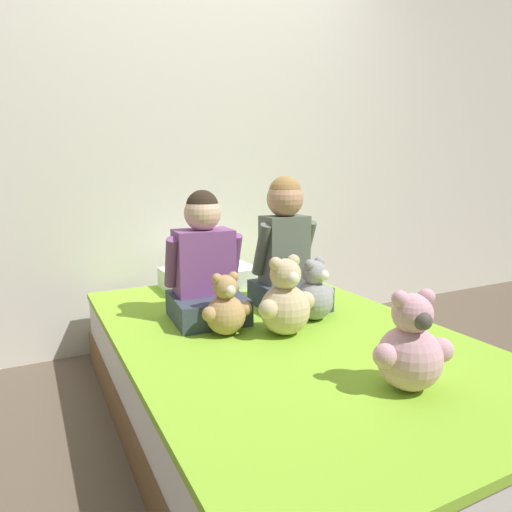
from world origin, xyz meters
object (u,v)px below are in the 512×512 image
at_px(child_on_right, 286,250).
at_px(teddy_bear_at_foot_of_bed, 410,348).
at_px(child_on_left, 205,266).
at_px(teddy_bear_held_by_left_child, 226,309).
at_px(teddy_bear_between_children, 285,302).
at_px(bed, 282,376).
at_px(teddy_bear_held_by_right_child, 314,294).
at_px(pillow_at_headboard, 210,278).

distance_m(child_on_right, teddy_bear_at_foot_of_bed, 0.94).
relative_size(child_on_left, teddy_bear_held_by_left_child, 2.22).
relative_size(teddy_bear_between_children, teddy_bear_at_foot_of_bed, 1.04).
xyz_separation_m(bed, teddy_bear_held_by_left_child, (-0.22, 0.08, 0.31)).
bearing_deg(teddy_bear_between_children, teddy_bear_at_foot_of_bed, -89.75).
distance_m(child_on_left, teddy_bear_at_foot_of_bed, 0.98).
xyz_separation_m(teddy_bear_held_by_right_child, pillow_at_headboard, (-0.21, 0.74, -0.06)).
distance_m(teddy_bear_held_by_left_child, pillow_at_headboard, 0.77).
height_order(teddy_bear_at_foot_of_bed, pillow_at_headboard, teddy_bear_at_foot_of_bed).
distance_m(bed, pillow_at_headboard, 0.86).
height_order(bed, teddy_bear_between_children, teddy_bear_between_children).
height_order(teddy_bear_between_children, pillow_at_headboard, teddy_bear_between_children).
bearing_deg(child_on_right, teddy_bear_held_by_left_child, -151.09).
height_order(bed, teddy_bear_at_foot_of_bed, teddy_bear_at_foot_of_bed).
bearing_deg(child_on_right, bed, -123.13).
bearing_deg(child_on_right, child_on_left, 179.57).
relative_size(child_on_left, teddy_bear_between_children, 1.76).
height_order(bed, child_on_left, child_on_left).
bearing_deg(child_on_left, teddy_bear_held_by_right_child, -25.55).
height_order(child_on_left, teddy_bear_held_by_left_child, child_on_left).
xyz_separation_m(teddy_bear_held_by_left_child, teddy_bear_held_by_right_child, (0.43, -0.00, 0.01)).
bearing_deg(teddy_bear_held_by_left_child, child_on_left, 87.66).
bearing_deg(teddy_bear_at_foot_of_bed, child_on_left, 121.26).
height_order(child_on_right, teddy_bear_held_by_right_child, child_on_right).
relative_size(bed, teddy_bear_held_by_right_child, 7.22).
bearing_deg(teddy_bear_held_by_left_child, bed, -23.05).
relative_size(teddy_bear_held_by_right_child, teddy_bear_between_children, 0.86).
xyz_separation_m(bed, teddy_bear_between_children, (-0.00, -0.02, 0.33)).
bearing_deg(teddy_bear_between_children, teddy_bear_held_by_right_child, 15.80).
bearing_deg(bed, teddy_bear_held_by_left_child, 158.72).
height_order(child_on_right, teddy_bear_held_by_left_child, child_on_right).
height_order(teddy_bear_held_by_right_child, teddy_bear_between_children, teddy_bear_between_children).
bearing_deg(teddy_bear_held_by_left_child, child_on_right, 27.68).
relative_size(child_on_right, teddy_bear_between_children, 1.94).
height_order(child_on_left, child_on_right, child_on_right).
bearing_deg(pillow_at_headboard, teddy_bear_at_foot_of_bed, -86.18).
distance_m(child_on_right, teddy_bear_between_children, 0.43).
height_order(child_on_right, teddy_bear_between_children, child_on_right).
relative_size(bed, teddy_bear_held_by_left_child, 7.82).
bearing_deg(bed, teddy_bear_held_by_right_child, 20.98).
distance_m(teddy_bear_held_by_left_child, teddy_bear_held_by_right_child, 0.43).
relative_size(teddy_bear_held_by_right_child, pillow_at_headboard, 0.54).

